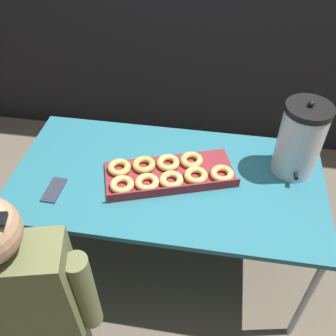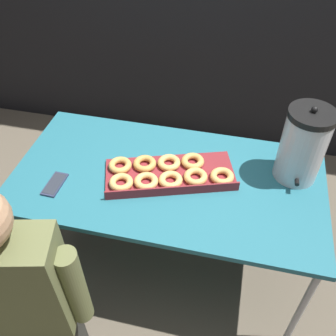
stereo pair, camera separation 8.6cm
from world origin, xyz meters
The scene contains 6 objects.
ground_plane centered at (0.00, 0.00, 0.00)m, with size 12.00×12.00×0.00m, color brown.
folding_table centered at (0.00, 0.00, 0.67)m, with size 1.51×0.77×0.71m.
donut_box centered at (0.00, 0.00, 0.73)m, with size 0.67×0.45×0.05m.
coffee_urn centered at (0.60, 0.16, 0.90)m, with size 0.21×0.24×0.40m.
cell_phone centered at (-0.51, -0.17, 0.72)m, with size 0.08×0.16×0.01m.
person_seated centered at (-0.42, -0.70, 0.59)m, with size 0.52×0.29×1.22m.
Camera 2 is at (0.29, -1.25, 1.99)m, focal length 40.00 mm.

